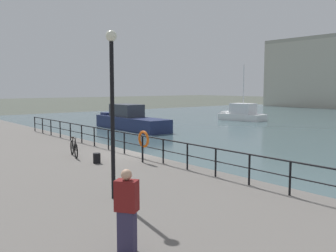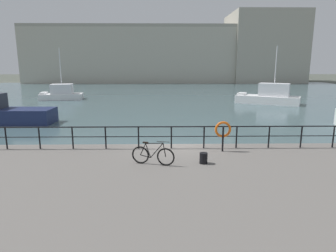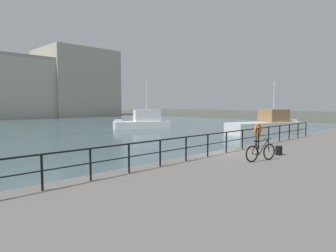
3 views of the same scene
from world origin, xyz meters
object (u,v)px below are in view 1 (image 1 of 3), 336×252
(parked_bicycle, at_px, (74,149))
(mooring_bollard, at_px, (97,158))
(moored_red_daysailer, at_px, (242,114))
(standing_person, at_px, (127,210))
(quay_lamp_post, at_px, (112,93))
(moored_white_yacht, at_px, (130,120))
(life_ring_stand, at_px, (143,140))

(parked_bicycle, bearing_deg, mooring_bollard, 18.04)
(moored_red_daysailer, relative_size, standing_person, 3.93)
(parked_bicycle, bearing_deg, moored_red_daysailer, 130.15)
(quay_lamp_post, bearing_deg, mooring_bollard, 156.78)
(mooring_bollard, bearing_deg, moored_red_daysailer, 118.41)
(moored_red_daysailer, distance_m, moored_white_yacht, 15.91)
(parked_bicycle, bearing_deg, standing_person, -4.58)
(moored_white_yacht, bearing_deg, parked_bicycle, 139.09)
(life_ring_stand, height_order, standing_person, standing_person)
(moored_white_yacht, distance_m, mooring_bollard, 19.39)
(moored_red_daysailer, bearing_deg, life_ring_stand, 113.64)
(moored_red_daysailer, relative_size, life_ring_stand, 4.76)
(parked_bicycle, bearing_deg, quay_lamp_post, -0.96)
(parked_bicycle, relative_size, mooring_bollard, 3.92)
(moored_white_yacht, distance_m, parked_bicycle, 17.89)
(standing_person, bearing_deg, quay_lamp_post, -152.24)
(standing_person, bearing_deg, moored_red_daysailer, -179.00)
(quay_lamp_post, bearing_deg, moored_white_yacht, 145.48)
(mooring_bollard, relative_size, quay_lamp_post, 0.09)
(moored_red_daysailer, relative_size, mooring_bollard, 15.11)
(moored_white_yacht, relative_size, quay_lamp_post, 1.95)
(quay_lamp_post, bearing_deg, standing_person, -26.80)
(mooring_bollard, height_order, life_ring_stand, life_ring_stand)
(moored_white_yacht, bearing_deg, quay_lamp_post, 146.46)
(mooring_bollard, xyz_separation_m, quay_lamp_post, (4.95, -2.12, 2.89))
(moored_white_yacht, xyz_separation_m, standing_person, (23.64, -15.65, 0.70))
(moored_red_daysailer, xyz_separation_m, parked_bicycle, (12.98, -27.86, 0.28))
(parked_bicycle, relative_size, life_ring_stand, 1.23)
(mooring_bollard, xyz_separation_m, standing_person, (8.29, -3.81, 0.64))
(moored_white_yacht, bearing_deg, standing_person, 147.47)
(quay_lamp_post, distance_m, standing_person, 4.36)
(life_ring_stand, relative_size, standing_person, 0.83)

